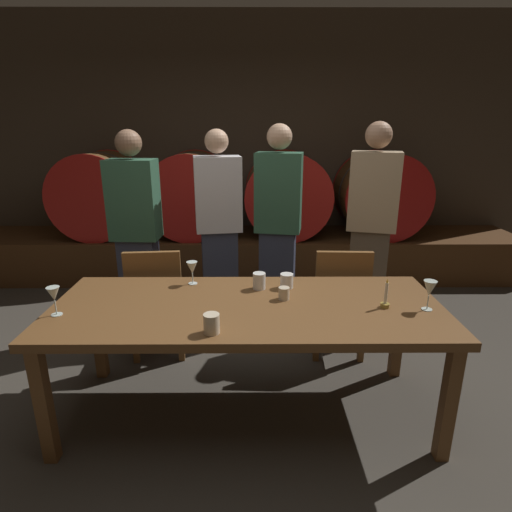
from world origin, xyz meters
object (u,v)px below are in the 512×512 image
wine_barrel_center_left (192,194)px  candle_center (385,300)px  guest_far_right (370,231)px  cup_center_right (284,293)px  dining_table (247,315)px  wine_glass_right (430,289)px  guest_far_left (137,235)px  wine_barrel_far_left (101,194)px  cup_center_left (259,281)px  wine_barrel_far_right (380,194)px  wine_glass_center (192,268)px  cup_far_right (287,281)px  cup_far_left (212,324)px  chair_right (339,297)px  wine_glass_left (54,295)px  guest_center_left (219,230)px  wine_barrel_center_right (287,194)px  chair_left (157,297)px  guest_center_right (278,227)px

wine_barrel_center_left → candle_center: 2.94m
guest_far_right → cup_center_right: guest_far_right is taller
dining_table → cup_center_right: cup_center_right is taller
wine_glass_right → guest_far_left: bearing=149.4°
candle_center → wine_barrel_far_left: bearing=134.3°
dining_table → cup_center_left: size_ratio=21.51×
wine_barrel_far_right → cup_center_left: 2.68m
candle_center → wine_glass_right: candle_center is taller
wine_glass_center → cup_far_right: size_ratio=1.63×
cup_center_left → cup_far_left: bearing=-112.8°
guest_far_left → cup_center_right: guest_far_left is taller
guest_far_left → cup_far_right: size_ratio=18.22×
guest_far_right → wine_barrel_far_right: bearing=-93.4°
chair_right → wine_glass_center: 1.16m
cup_center_right → cup_far_right: (0.03, 0.18, 0.01)m
cup_center_left → cup_center_right: bearing=-49.0°
cup_center_right → candle_center: bearing=-11.9°
wine_glass_left → cup_center_left: (1.12, 0.37, -0.07)m
guest_center_left → chair_right: bearing=141.0°
chair_right → wine_glass_left: wine_glass_left is taller
wine_glass_left → cup_center_right: bearing=9.2°
candle_center → cup_center_left: 0.77m
wine_barrel_center_right → candle_center: bearing=-81.7°
dining_table → wine_glass_center: (-0.36, 0.33, 0.17)m
wine_barrel_center_right → cup_center_right: bearing=-94.6°
wine_glass_left → wine_glass_center: (0.68, 0.46, -0.01)m
chair_right → wine_glass_left: (-1.73, -0.81, 0.37)m
guest_far_left → wine_barrel_far_left: bearing=-58.4°
wine_glass_center → cup_center_left: size_ratio=1.44×
wine_barrel_center_right → chair_left: bearing=-121.2°
wine_barrel_far_left → wine_barrel_far_right: size_ratio=1.00×
wine_glass_center → wine_glass_right: wine_glass_right is taller
wine_glass_left → guest_far_right: bearing=30.1°
wine_barrel_far_right → cup_far_right: 2.58m
wine_barrel_center_left → candle_center: bearing=-60.4°
cup_far_left → wine_barrel_far_right: bearing=59.8°
chair_left → wine_glass_right: wine_glass_right is taller
chair_left → chair_right: size_ratio=1.00×
wine_glass_center → cup_center_right: (0.58, -0.26, -0.07)m
candle_center → cup_center_right: bearing=168.1°
cup_center_right → wine_glass_center: bearing=156.3°
wine_barrel_center_right → guest_far_left: guest_far_left is taller
chair_right → guest_far_left: 1.70m
guest_far_right → guest_center_right: bearing=0.4°
dining_table → cup_center_left: 0.28m
guest_far_left → guest_center_left: size_ratio=1.00×
chair_right → cup_far_left: size_ratio=8.61×
wine_glass_right → chair_left: bearing=156.3°
wine_glass_right → chair_right: bearing=113.9°
guest_far_right → cup_far_right: guest_far_right is taller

